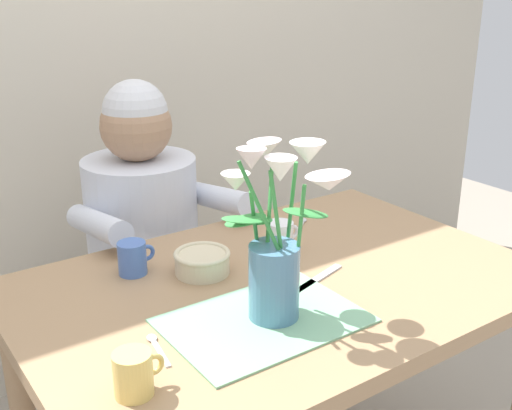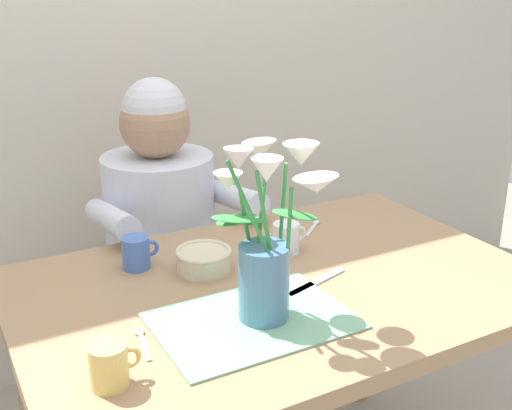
% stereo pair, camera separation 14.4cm
% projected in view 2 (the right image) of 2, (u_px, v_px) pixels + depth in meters
% --- Properties ---
extents(wood_panel_backdrop, '(4.00, 0.10, 2.50)m').
position_uv_depth(wood_panel_backdrop, '(125.00, 25.00, 2.17)').
color(wood_panel_backdrop, beige).
rests_on(wood_panel_backdrop, ground_plane).
extents(dining_table, '(1.20, 0.80, 0.74)m').
position_uv_depth(dining_table, '(279.00, 318.00, 1.51)').
color(dining_table, '#9E7A56').
rests_on(dining_table, ground_plane).
extents(seated_person, '(0.45, 0.47, 1.14)m').
position_uv_depth(seated_person, '(163.00, 258.00, 2.02)').
color(seated_person, '#4C4C56').
rests_on(seated_person, ground_plane).
extents(striped_placemat, '(0.40, 0.28, 0.00)m').
position_uv_depth(striped_placemat, '(253.00, 321.00, 1.31)').
color(striped_placemat, '#7AB289').
rests_on(striped_placemat, dining_table).
extents(flower_vase, '(0.24, 0.28, 0.37)m').
position_uv_depth(flower_vase, '(268.00, 238.00, 1.27)').
color(flower_vase, teal).
rests_on(flower_vase, dining_table).
extents(ceramic_bowl, '(0.14, 0.14, 0.06)m').
position_uv_depth(ceramic_bowl, '(204.00, 259.00, 1.52)').
color(ceramic_bowl, beige).
rests_on(ceramic_bowl, dining_table).
extents(dinner_knife, '(0.19, 0.07, 0.00)m').
position_uv_depth(dinner_knife, '(316.00, 282.00, 1.47)').
color(dinner_knife, silver).
rests_on(dinner_knife, dining_table).
extents(ceramic_mug, '(0.09, 0.07, 0.08)m').
position_uv_depth(ceramic_mug, '(110.00, 365.00, 1.09)').
color(ceramic_mug, '#E5C666').
rests_on(ceramic_mug, dining_table).
extents(tea_cup, '(0.09, 0.07, 0.08)m').
position_uv_depth(tea_cup, '(137.00, 252.00, 1.54)').
color(tea_cup, '#476BB7').
rests_on(tea_cup, dining_table).
extents(coffee_cup, '(0.09, 0.07, 0.08)m').
position_uv_depth(coffee_cup, '(287.00, 238.00, 1.62)').
color(coffee_cup, silver).
rests_on(coffee_cup, dining_table).
extents(spoon_0, '(0.10, 0.09, 0.01)m').
position_uv_depth(spoon_0, '(314.00, 226.00, 1.80)').
color(spoon_0, silver).
rests_on(spoon_0, dining_table).
extents(spoon_1, '(0.03, 0.12, 0.01)m').
position_uv_depth(spoon_1, '(142.00, 339.00, 1.24)').
color(spoon_1, silver).
rests_on(spoon_1, dining_table).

